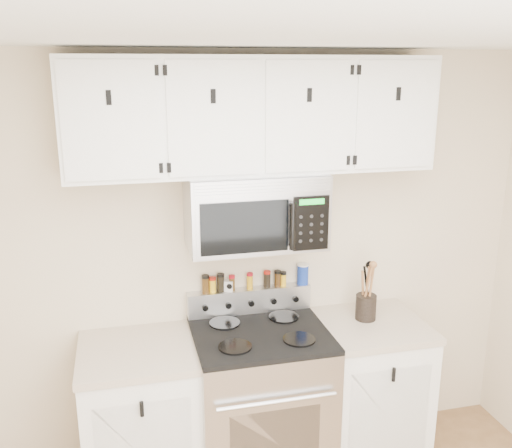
% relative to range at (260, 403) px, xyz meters
% --- Properties ---
extents(back_wall, '(3.50, 0.01, 2.50)m').
position_rel_range_xyz_m(back_wall, '(0.00, 0.32, 0.76)').
color(back_wall, beige).
rests_on(back_wall, floor).
extents(ceiling, '(3.50, 3.50, 0.01)m').
position_rel_range_xyz_m(ceiling, '(0.00, -1.43, 2.01)').
color(ceiling, white).
rests_on(ceiling, back_wall).
extents(range, '(0.76, 0.65, 1.10)m').
position_rel_range_xyz_m(range, '(0.00, 0.00, 0.00)').
color(range, '#B7B7BA').
rests_on(range, floor).
extents(base_cabinet_left, '(0.64, 0.62, 0.92)m').
position_rel_range_xyz_m(base_cabinet_left, '(-0.69, 0.02, -0.03)').
color(base_cabinet_left, white).
rests_on(base_cabinet_left, floor).
extents(base_cabinet_right, '(0.64, 0.62, 0.92)m').
position_rel_range_xyz_m(base_cabinet_right, '(0.69, 0.02, -0.03)').
color(base_cabinet_right, white).
rests_on(base_cabinet_right, floor).
extents(microwave, '(0.76, 0.44, 0.42)m').
position_rel_range_xyz_m(microwave, '(0.00, 0.13, 1.14)').
color(microwave, '#9E9EA3').
rests_on(microwave, back_wall).
extents(upper_cabinets, '(2.00, 0.35, 0.62)m').
position_rel_range_xyz_m(upper_cabinets, '(-0.00, 0.15, 1.66)').
color(upper_cabinets, white).
rests_on(upper_cabinets, back_wall).
extents(utensil_crock, '(0.12, 0.12, 0.36)m').
position_rel_range_xyz_m(utensil_crock, '(0.68, 0.07, 0.52)').
color(utensil_crock, black).
rests_on(utensil_crock, base_cabinet_right).
extents(kitchen_timer, '(0.07, 0.06, 0.06)m').
position_rel_range_xyz_m(kitchen_timer, '(-0.13, 0.28, 0.65)').
color(kitchen_timer, silver).
rests_on(kitchen_timer, range).
extents(salt_canister, '(0.07, 0.07, 0.13)m').
position_rel_range_xyz_m(salt_canister, '(0.34, 0.28, 0.68)').
color(salt_canister, '#16339B').
rests_on(salt_canister, range).
extents(spice_jar_0, '(0.05, 0.05, 0.11)m').
position_rel_range_xyz_m(spice_jar_0, '(-0.27, 0.28, 0.67)').
color(spice_jar_0, '#472E11').
rests_on(spice_jar_0, range).
extents(spice_jar_1, '(0.04, 0.04, 0.09)m').
position_rel_range_xyz_m(spice_jar_1, '(-0.23, 0.28, 0.66)').
color(spice_jar_1, gold).
rests_on(spice_jar_1, range).
extents(spice_jar_2, '(0.04, 0.04, 0.11)m').
position_rel_range_xyz_m(spice_jar_2, '(-0.18, 0.28, 0.67)').
color(spice_jar_2, black).
rests_on(spice_jar_2, range).
extents(spice_jar_3, '(0.04, 0.04, 0.10)m').
position_rel_range_xyz_m(spice_jar_3, '(-0.11, 0.28, 0.66)').
color(spice_jar_3, '#462F10').
rests_on(spice_jar_3, range).
extents(spice_jar_4, '(0.04, 0.04, 0.10)m').
position_rel_range_xyz_m(spice_jar_4, '(0.00, 0.28, 0.66)').
color(spice_jar_4, gold).
rests_on(spice_jar_4, range).
extents(spice_jar_5, '(0.04, 0.04, 0.10)m').
position_rel_range_xyz_m(spice_jar_5, '(0.11, 0.28, 0.67)').
color(spice_jar_5, black).
rests_on(spice_jar_5, range).
extents(spice_jar_6, '(0.04, 0.04, 0.10)m').
position_rel_range_xyz_m(spice_jar_6, '(0.18, 0.28, 0.66)').
color(spice_jar_6, '#3D260E').
rests_on(spice_jar_6, range).
extents(spice_jar_7, '(0.04, 0.04, 0.09)m').
position_rel_range_xyz_m(spice_jar_7, '(0.21, 0.28, 0.66)').
color(spice_jar_7, gold).
rests_on(spice_jar_7, range).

